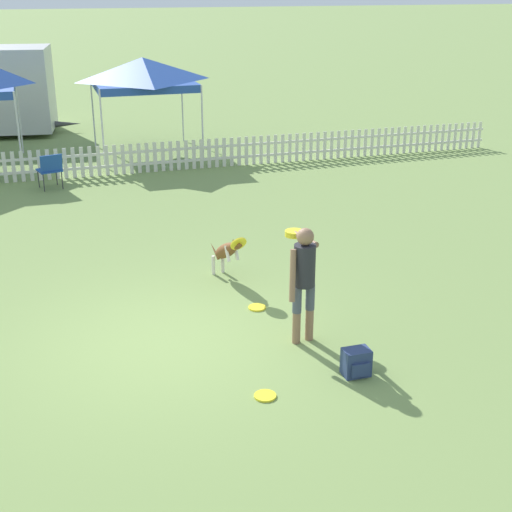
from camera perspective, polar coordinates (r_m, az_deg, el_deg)
The scene contains 9 objects.
ground_plane at distance 9.58m, azimuth -7.14°, elevation -6.83°, with size 240.00×240.00×0.00m, color olive.
handler_person at distance 9.17m, azimuth 3.80°, elevation -1.17°, with size 0.51×1.02×1.58m.
leaping_dog at distance 11.19m, azimuth -2.35°, elevation 0.43°, with size 0.41×1.13×0.88m.
frisbee_near_handler at distance 10.43m, azimuth 0.08°, elevation -4.13°, with size 0.26×0.26×0.02m.
frisbee_near_dog at distance 8.35m, azimuth 0.74°, elevation -11.12°, with size 0.26×0.26×0.02m.
backpack_on_grass at distance 8.77m, azimuth 8.04°, elevation -8.45°, with size 0.33×0.27×0.34m.
picket_fence at distance 17.86m, azimuth -12.48°, elevation 7.43°, with size 21.49×0.04×0.74m.
folding_chair_center at distance 16.92m, azimuth -16.14°, elevation 6.77°, with size 0.61×0.62×0.83m.
canopy_tent_secondary at distance 19.73m, azimuth -9.03°, elevation 14.26°, with size 2.61×2.61×2.58m.
Camera 1 is at (-1.34, -8.36, 4.48)m, focal length 50.00 mm.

